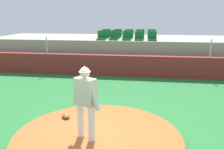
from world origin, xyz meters
TOP-DOWN VIEW (x-y plane):
  - ground_plane at (0.00, 0.00)m, footprint 60.00×60.00m
  - pitchers_mound at (0.00, 0.00)m, footprint 4.03×4.03m
  - pitcher at (-0.23, -0.16)m, footprint 0.76×0.48m
  - fielding_glove at (-1.08, 0.86)m, footprint 0.34×0.36m
  - brick_barrier at (0.00, 6.93)m, footprint 17.19×0.40m
  - fence_post_left at (-4.14, 6.93)m, footprint 0.06×0.06m
  - fence_post_right at (4.16, 6.93)m, footprint 0.06×0.06m
  - bleacher_platform at (0.00, 9.88)m, footprint 16.65×4.47m
  - stadium_chair_0 at (-1.41, 8.14)m, footprint 0.48×0.44m
  - stadium_chair_1 at (-0.73, 8.19)m, footprint 0.48×0.44m
  - stadium_chair_2 at (-0.01, 8.18)m, footprint 0.48×0.44m
  - stadium_chair_3 at (0.67, 8.18)m, footprint 0.48×0.44m
  - stadium_chair_4 at (1.38, 8.16)m, footprint 0.48×0.44m
  - stadium_chair_5 at (-1.40, 9.04)m, footprint 0.48×0.44m
  - stadium_chair_6 at (-0.72, 9.04)m, footprint 0.48×0.44m
  - stadium_chair_7 at (0.03, 9.08)m, footprint 0.48×0.44m
  - stadium_chair_8 at (0.70, 9.07)m, footprint 0.48×0.44m
  - stadium_chair_9 at (1.38, 9.08)m, footprint 0.48×0.44m
  - stadium_chair_10 at (-1.43, 9.98)m, footprint 0.48×0.44m
  - stadium_chair_11 at (-0.72, 9.95)m, footprint 0.48×0.44m
  - stadium_chair_12 at (0.01, 9.95)m, footprint 0.48×0.44m
  - stadium_chair_13 at (0.69, 9.94)m, footprint 0.48×0.44m
  - stadium_chair_14 at (1.37, 10.00)m, footprint 0.48×0.44m

SIDE VIEW (x-z plane):
  - ground_plane at x=0.00m, z-range 0.00..0.00m
  - pitchers_mound at x=0.00m, z-range 0.00..0.28m
  - fielding_glove at x=-1.08m, z-range 0.28..0.39m
  - brick_barrier at x=0.00m, z-range 0.00..1.07m
  - bleacher_platform at x=0.00m, z-range 0.00..1.71m
  - pitcher at x=-0.23m, z-range 0.42..2.14m
  - fence_post_left at x=-4.14m, z-range 1.07..1.95m
  - fence_post_right at x=4.16m, z-range 1.07..1.95m
  - stadium_chair_0 at x=-1.41m, z-range 1.62..2.12m
  - stadium_chair_1 at x=-0.73m, z-range 1.62..2.12m
  - stadium_chair_2 at x=-0.01m, z-range 1.62..2.12m
  - stadium_chair_3 at x=0.67m, z-range 1.62..2.12m
  - stadium_chair_4 at x=1.38m, z-range 1.62..2.12m
  - stadium_chair_5 at x=-1.40m, z-range 1.62..2.12m
  - stadium_chair_6 at x=-0.72m, z-range 1.62..2.12m
  - stadium_chair_7 at x=0.03m, z-range 1.62..2.12m
  - stadium_chair_8 at x=0.70m, z-range 1.62..2.12m
  - stadium_chair_9 at x=1.38m, z-range 1.62..2.12m
  - stadium_chair_10 at x=-1.43m, z-range 1.62..2.12m
  - stadium_chair_11 at x=-0.72m, z-range 1.62..2.12m
  - stadium_chair_12 at x=0.01m, z-range 1.62..2.12m
  - stadium_chair_13 at x=0.69m, z-range 1.62..2.12m
  - stadium_chair_14 at x=1.37m, z-range 1.62..2.12m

